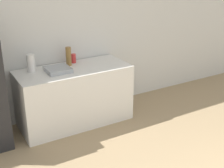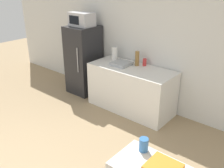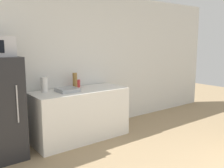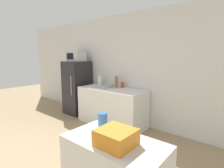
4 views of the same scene
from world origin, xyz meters
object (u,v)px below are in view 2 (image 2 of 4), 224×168
(refrigerator, at_px, (84,60))
(paper_towel_roll, at_px, (115,54))
(bottle_short, at_px, (145,62))
(bottle_tall, at_px, (137,58))
(microwave, at_px, (82,19))
(jar, at_px, (144,145))

(refrigerator, relative_size, paper_towel_roll, 5.97)
(refrigerator, relative_size, bottle_short, 10.88)
(refrigerator, relative_size, bottle_tall, 5.30)
(microwave, xyz_separation_m, paper_towel_roll, (0.75, 0.15, -0.63))
(microwave, relative_size, bottle_short, 3.71)
(microwave, distance_m, jar, 3.59)
(jar, bearing_deg, paper_towel_roll, 134.18)
(bottle_short, distance_m, jar, 2.72)
(microwave, distance_m, bottle_tall, 1.45)
(refrigerator, distance_m, jar, 3.56)
(refrigerator, bearing_deg, paper_towel_roll, 11.57)
(bottle_tall, xyz_separation_m, jar, (1.58, -2.19, 0.07))
(bottle_tall, distance_m, paper_towel_roll, 0.56)
(bottle_short, relative_size, jar, 1.09)
(refrigerator, height_order, microwave, microwave)
(bottle_short, distance_m, paper_towel_roll, 0.68)
(refrigerator, height_order, bottle_tall, refrigerator)
(refrigerator, relative_size, microwave, 2.93)
(bottle_tall, bearing_deg, jar, -54.16)
(refrigerator, bearing_deg, bottle_short, 9.17)
(jar, bearing_deg, bottle_short, 122.79)
(microwave, xyz_separation_m, jar, (2.89, -2.05, -0.54))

